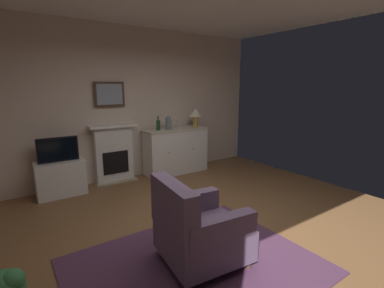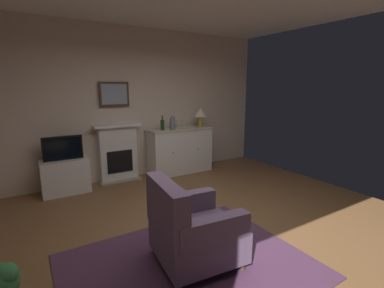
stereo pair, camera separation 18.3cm
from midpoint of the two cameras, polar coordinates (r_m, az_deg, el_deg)
name	(u,v)px [view 1 (the left image)]	position (r m, az deg, el deg)	size (l,w,h in m)	color
ground_plane	(222,234)	(3.71, 4.66, -17.97)	(5.60, 5.47, 0.10)	brown
wall_rear	(133,104)	(5.59, -12.94, 8.00)	(5.60, 0.06, 2.89)	beige
area_rug	(195,266)	(3.05, -1.23, -23.96)	(2.38, 1.88, 0.02)	#4C2D47
fireplace_unit	(114,153)	(5.45, -16.75, -1.87)	(0.87, 0.30, 1.10)	white
framed_picture	(110,94)	(5.35, -17.61, 9.75)	(0.55, 0.04, 0.45)	#473323
sideboard_cabinet	(176,151)	(5.80, -4.24, -1.38)	(1.35, 0.49, 0.94)	white
table_lamp	(196,114)	(5.94, -0.15, 6.26)	(0.26, 0.26, 0.40)	#B79338
wine_bottle	(158,125)	(5.52, -7.93, 3.92)	(0.08, 0.08, 0.29)	#193F1E
wine_glass_left	(173,123)	(5.67, -4.95, 4.34)	(0.07, 0.07, 0.16)	silver
wine_glass_center	(177,123)	(5.72, -3.98, 4.43)	(0.07, 0.07, 0.16)	silver
vase_decorative	(168,123)	(5.55, -5.85, 4.35)	(0.11, 0.11, 0.28)	slate
tv_cabinet	(61,178)	(5.16, -26.41, -6.33)	(0.75, 0.42, 0.59)	white
tv_set	(58,150)	(5.02, -26.89, -1.04)	(0.62, 0.07, 0.40)	black
armchair	(198,230)	(2.90, -0.74, -17.27)	(0.88, 0.85, 0.92)	#604C66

